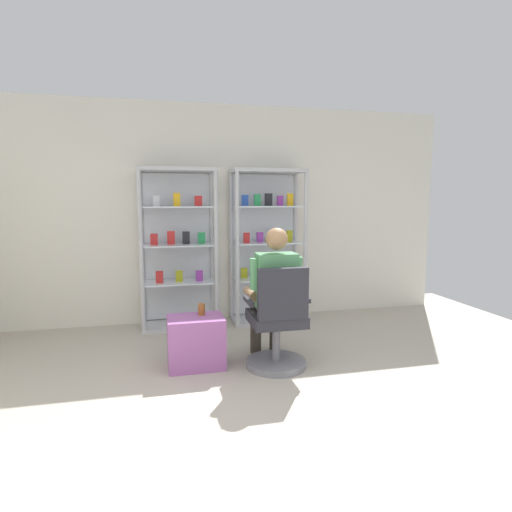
{
  "coord_description": "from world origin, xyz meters",
  "views": [
    {
      "loc": [
        -0.83,
        -2.42,
        1.55
      ],
      "look_at": [
        0.12,
        1.53,
        1.0
      ],
      "focal_mm": 30.0,
      "sensor_mm": 36.0,
      "label": 1
    }
  ],
  "objects_px": {
    "display_cabinet_right": "(266,245)",
    "tea_glass": "(202,309)",
    "seated_shopkeeper": "(273,289)",
    "display_cabinet_left": "(178,248)",
    "office_chair": "(278,327)",
    "storage_crate": "(196,342)"
  },
  "relations": [
    {
      "from": "seated_shopkeeper",
      "to": "tea_glass",
      "type": "distance_m",
      "value": 0.69
    },
    {
      "from": "display_cabinet_right",
      "to": "storage_crate",
      "type": "distance_m",
      "value": 1.86
    },
    {
      "from": "office_chair",
      "to": "storage_crate",
      "type": "xyz_separation_m",
      "value": [
        -0.72,
        0.23,
        -0.16
      ]
    },
    {
      "from": "display_cabinet_left",
      "to": "display_cabinet_right",
      "type": "xyz_separation_m",
      "value": [
        1.1,
        -0.0,
        0.0
      ]
    },
    {
      "from": "display_cabinet_left",
      "to": "seated_shopkeeper",
      "type": "height_order",
      "value": "display_cabinet_left"
    },
    {
      "from": "tea_glass",
      "to": "display_cabinet_right",
      "type": "bearing_deg",
      "value": 53.34
    },
    {
      "from": "office_chair",
      "to": "display_cabinet_right",
      "type": "bearing_deg",
      "value": 78.82
    },
    {
      "from": "office_chair",
      "to": "storage_crate",
      "type": "relative_size",
      "value": 1.88
    },
    {
      "from": "display_cabinet_right",
      "to": "seated_shopkeeper",
      "type": "height_order",
      "value": "display_cabinet_right"
    },
    {
      "from": "display_cabinet_left",
      "to": "tea_glass",
      "type": "xyz_separation_m",
      "value": [
        0.13,
        -1.3,
        -0.44
      ]
    },
    {
      "from": "display_cabinet_left",
      "to": "tea_glass",
      "type": "height_order",
      "value": "display_cabinet_left"
    },
    {
      "from": "office_chair",
      "to": "tea_glass",
      "type": "bearing_deg",
      "value": 156.28
    },
    {
      "from": "seated_shopkeeper",
      "to": "storage_crate",
      "type": "xyz_separation_m",
      "value": [
        -0.72,
        0.06,
        -0.48
      ]
    },
    {
      "from": "display_cabinet_left",
      "to": "seated_shopkeeper",
      "type": "xyz_separation_m",
      "value": [
        0.79,
        -1.43,
        -0.25
      ]
    },
    {
      "from": "display_cabinet_left",
      "to": "display_cabinet_right",
      "type": "relative_size",
      "value": 1.0
    },
    {
      "from": "storage_crate",
      "to": "tea_glass",
      "type": "distance_m",
      "value": 0.3
    },
    {
      "from": "display_cabinet_right",
      "to": "storage_crate",
      "type": "bearing_deg",
      "value": -127.14
    },
    {
      "from": "seated_shopkeeper",
      "to": "tea_glass",
      "type": "xyz_separation_m",
      "value": [
        -0.66,
        0.12,
        -0.19
      ]
    },
    {
      "from": "display_cabinet_right",
      "to": "seated_shopkeeper",
      "type": "xyz_separation_m",
      "value": [
        -0.31,
        -1.43,
        -0.25
      ]
    },
    {
      "from": "display_cabinet_right",
      "to": "storage_crate",
      "type": "height_order",
      "value": "display_cabinet_right"
    },
    {
      "from": "display_cabinet_right",
      "to": "display_cabinet_left",
      "type": "bearing_deg",
      "value": 179.93
    },
    {
      "from": "display_cabinet_right",
      "to": "tea_glass",
      "type": "bearing_deg",
      "value": -126.66
    }
  ]
}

